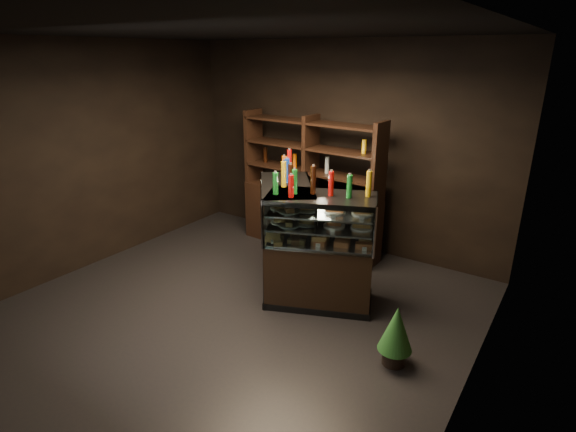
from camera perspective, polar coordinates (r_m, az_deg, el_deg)
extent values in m
plane|color=black|center=(5.31, -6.85, -12.07)|extent=(5.00, 5.00, 0.00)
cube|color=black|center=(6.71, 6.73, 8.66)|extent=(5.00, 0.02, 3.00)
cube|color=black|center=(3.64, 23.59, -2.87)|extent=(0.02, 5.00, 3.00)
cube|color=black|center=(6.58, -24.34, 6.79)|extent=(0.02, 5.00, 3.00)
cube|color=black|center=(4.51, -8.54, 22.25)|extent=(5.00, 5.00, 0.02)
cube|color=black|center=(5.30, 4.00, -7.18)|extent=(1.34, 1.02, 0.78)
cube|color=black|center=(5.47, 3.91, -10.46)|extent=(1.38, 1.05, 0.08)
cube|color=black|center=(4.95, 4.25, 2.28)|extent=(1.34, 1.02, 0.06)
cube|color=silver|center=(5.13, 4.11, -3.18)|extent=(1.27, 0.95, 0.02)
cube|color=silver|center=(5.06, 4.16, -1.26)|extent=(1.27, 0.95, 0.02)
cube|color=silver|center=(5.00, 4.20, 0.51)|extent=(1.27, 0.95, 0.02)
cube|color=white|center=(4.74, 3.71, -1.68)|extent=(1.11, 0.47, 0.55)
cylinder|color=silver|center=(4.72, 10.96, -2.13)|extent=(0.03, 0.03, 0.57)
cylinder|color=silver|center=(4.86, -3.30, -1.13)|extent=(0.03, 0.03, 0.57)
cube|color=black|center=(5.68, -0.15, -5.17)|extent=(1.20, 1.32, 0.78)
cube|color=black|center=(5.84, -0.14, -8.30)|extent=(1.24, 1.36, 0.08)
cube|color=black|center=(5.35, -0.16, 3.72)|extent=(1.20, 1.32, 0.06)
cube|color=silver|center=(5.52, -0.15, -1.40)|extent=(1.13, 1.25, 0.02)
cube|color=silver|center=(5.45, -0.15, 0.41)|extent=(1.13, 1.25, 0.02)
cube|color=silver|center=(5.40, -0.15, 2.06)|extent=(1.13, 1.25, 0.02)
cube|color=white|center=(5.42, -3.42, 1.16)|extent=(0.73, 0.96, 0.55)
cylinder|color=silver|center=(4.86, -3.30, -1.13)|extent=(0.03, 0.03, 0.57)
cylinder|color=silver|center=(5.99, -3.33, 3.02)|extent=(0.03, 0.03, 0.57)
cube|color=#C87B47|center=(5.16, -1.48, -2.50)|extent=(0.20, 0.15, 0.06)
cube|color=#C87B47|center=(5.12, 1.27, -2.71)|extent=(0.20, 0.15, 0.06)
cube|color=#C87B47|center=(5.08, 4.07, -2.92)|extent=(0.20, 0.15, 0.06)
cube|color=#C87B47|center=(5.06, 6.90, -3.12)|extent=(0.20, 0.15, 0.06)
cube|color=#C87B47|center=(5.05, 9.75, -3.32)|extent=(0.20, 0.15, 0.06)
cylinder|color=white|center=(5.12, -0.90, -0.73)|extent=(0.24, 0.24, 0.02)
cube|color=#C87B47|center=(5.11, -0.90, -0.36)|extent=(0.19, 0.14, 0.05)
cylinder|color=white|center=(5.07, 2.46, -0.96)|extent=(0.24, 0.24, 0.02)
cube|color=#C87B47|center=(5.06, 2.47, -0.60)|extent=(0.19, 0.14, 0.05)
cylinder|color=white|center=(5.04, 5.87, -1.20)|extent=(0.24, 0.24, 0.02)
cube|color=#C87B47|center=(5.02, 5.89, -0.83)|extent=(0.19, 0.14, 0.05)
cylinder|color=white|center=(5.02, 9.32, -1.43)|extent=(0.24, 0.24, 0.02)
cube|color=#C87B47|center=(5.01, 9.34, -1.07)|extent=(0.19, 0.14, 0.05)
cylinder|color=white|center=(5.06, -0.91, 1.03)|extent=(0.24, 0.24, 0.02)
cube|color=#C87B47|center=(5.05, -0.91, 1.40)|extent=(0.19, 0.14, 0.05)
cylinder|color=white|center=(5.01, 2.49, 0.81)|extent=(0.24, 0.24, 0.02)
cube|color=#C87B47|center=(5.00, 2.49, 1.18)|extent=(0.19, 0.14, 0.05)
cylinder|color=white|center=(4.98, 5.94, 0.58)|extent=(0.24, 0.24, 0.02)
cube|color=#C87B47|center=(4.97, 5.96, 0.96)|extent=(0.19, 0.14, 0.05)
cylinder|color=white|center=(4.96, 9.43, 0.35)|extent=(0.24, 0.24, 0.02)
cube|color=#C87B47|center=(4.95, 9.45, 0.73)|extent=(0.19, 0.14, 0.05)
cube|color=#C87B47|center=(5.97, -0.70, 0.70)|extent=(0.18, 0.20, 0.06)
cube|color=#C87B47|center=(5.74, -0.59, -0.13)|extent=(0.18, 0.20, 0.06)
cube|color=#C87B47|center=(5.50, -0.46, -1.03)|extent=(0.18, 0.20, 0.06)
cube|color=#C87B47|center=(5.27, -0.33, -2.02)|extent=(0.18, 0.20, 0.06)
cube|color=#C87B47|center=(5.04, -0.18, -3.09)|extent=(0.18, 0.20, 0.06)
cylinder|color=white|center=(5.88, -0.39, 2.06)|extent=(0.24, 0.24, 0.02)
cube|color=#C87B47|center=(5.87, -0.39, 2.38)|extent=(0.17, 0.19, 0.05)
cylinder|color=white|center=(5.59, -0.24, 1.10)|extent=(0.24, 0.24, 0.02)
cube|color=#C87B47|center=(5.58, -0.24, 1.43)|extent=(0.17, 0.19, 0.05)
cylinder|color=white|center=(5.30, -0.06, 0.03)|extent=(0.24, 0.24, 0.02)
cube|color=#C87B47|center=(5.29, -0.06, 0.38)|extent=(0.17, 0.19, 0.05)
cylinder|color=white|center=(5.02, 0.13, -1.15)|extent=(0.24, 0.24, 0.02)
cube|color=#C87B47|center=(5.01, 0.13, -0.78)|extent=(0.17, 0.19, 0.05)
cylinder|color=white|center=(5.83, -0.40, 3.61)|extent=(0.24, 0.24, 0.02)
cube|color=#C87B47|center=(5.82, -0.40, 3.94)|extent=(0.17, 0.19, 0.05)
cylinder|color=white|center=(5.54, -0.24, 2.72)|extent=(0.24, 0.24, 0.02)
cube|color=#C87B47|center=(5.53, -0.24, 3.06)|extent=(0.17, 0.19, 0.05)
cylinder|color=white|center=(5.25, -0.06, 1.73)|extent=(0.24, 0.24, 0.02)
cube|color=#C87B47|center=(5.24, -0.06, 2.09)|extent=(0.17, 0.19, 0.05)
cylinder|color=white|center=(4.96, 0.13, 0.63)|extent=(0.24, 0.24, 0.02)
cube|color=#C87B47|center=(4.95, 0.13, 1.01)|extent=(0.17, 0.19, 0.05)
cylinder|color=silver|center=(4.98, -1.47, 4.50)|extent=(0.06, 0.06, 0.28)
cylinder|color=silver|center=(4.94, -1.48, 6.17)|extent=(0.03, 0.03, 0.02)
cylinder|color=#D8590A|center=(4.94, 0.82, 4.38)|extent=(0.06, 0.06, 0.28)
cylinder|color=silver|center=(4.90, 0.82, 6.06)|extent=(0.03, 0.03, 0.02)
cylinder|color=#147223|center=(4.91, 3.13, 4.25)|extent=(0.06, 0.06, 0.28)
cylinder|color=silver|center=(4.87, 3.17, 5.94)|extent=(0.03, 0.03, 0.02)
cylinder|color=black|center=(4.89, 5.48, 4.11)|extent=(0.06, 0.06, 0.28)
cylinder|color=silver|center=(4.85, 5.53, 5.81)|extent=(0.03, 0.03, 0.02)
cylinder|color=#B20C0A|center=(4.87, 7.83, 3.96)|extent=(0.06, 0.06, 0.28)
cylinder|color=silver|center=(4.83, 7.92, 5.67)|extent=(0.03, 0.03, 0.02)
cylinder|color=yellow|center=(4.87, 10.20, 3.81)|extent=(0.06, 0.06, 0.28)
cylinder|color=silver|center=(4.83, 10.31, 5.52)|extent=(0.03, 0.03, 0.02)
cylinder|color=silver|center=(5.79, -0.43, 6.74)|extent=(0.06, 0.06, 0.28)
cylinder|color=silver|center=(5.76, -0.43, 8.19)|extent=(0.03, 0.03, 0.02)
cylinder|color=#D8590A|center=(5.60, -0.33, 6.26)|extent=(0.06, 0.06, 0.28)
cylinder|color=silver|center=(5.56, -0.33, 7.76)|extent=(0.03, 0.03, 0.02)
cylinder|color=#147223|center=(5.40, -0.22, 5.75)|extent=(0.06, 0.06, 0.28)
cylinder|color=silver|center=(5.37, -0.22, 7.30)|extent=(0.03, 0.03, 0.02)
cylinder|color=black|center=(5.21, -0.10, 5.21)|extent=(0.06, 0.06, 0.28)
cylinder|color=silver|center=(5.17, -0.10, 6.81)|extent=(0.03, 0.03, 0.02)
cylinder|color=#B20C0A|center=(5.01, 0.03, 4.62)|extent=(0.06, 0.06, 0.28)
cylinder|color=silver|center=(4.98, 0.03, 6.28)|extent=(0.03, 0.03, 0.02)
cylinder|color=yellow|center=(4.82, 0.17, 3.98)|extent=(0.06, 0.06, 0.28)
cylinder|color=silver|center=(4.78, 0.17, 5.71)|extent=(0.03, 0.03, 0.02)
cylinder|color=black|center=(4.61, 13.27, -16.92)|extent=(0.22, 0.22, 0.16)
cone|color=#195A26|center=(4.43, 13.59, -13.72)|extent=(0.33, 0.33, 0.45)
cone|color=#195A26|center=(4.35, 13.75, -12.08)|extent=(0.25, 0.25, 0.32)
cube|color=black|center=(6.73, 2.74, -0.49)|extent=(2.21, 0.52, 0.90)
cube|color=black|center=(7.09, -4.38, 8.93)|extent=(0.08, 0.38, 1.10)
cube|color=black|center=(6.45, 2.89, 7.86)|extent=(0.08, 0.38, 1.10)
cube|color=black|center=(5.94, 11.53, 6.41)|extent=(0.08, 0.38, 1.10)
cube|color=black|center=(6.51, 2.85, 5.70)|extent=(2.17, 0.48, 0.03)
cube|color=black|center=(6.43, 2.91, 8.73)|extent=(2.17, 0.48, 0.03)
cube|color=black|center=(6.37, 2.96, 11.81)|extent=(2.17, 0.48, 0.03)
cylinder|color=silver|center=(6.97, -2.89, 7.72)|extent=(0.06, 0.06, 0.22)
cylinder|color=#D8590A|center=(6.63, 0.86, 7.11)|extent=(0.06, 0.06, 0.22)
cylinder|color=#147223|center=(6.33, 4.97, 6.41)|extent=(0.06, 0.06, 0.22)
cylinder|color=black|center=(6.07, 9.45, 5.61)|extent=(0.06, 0.06, 0.22)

